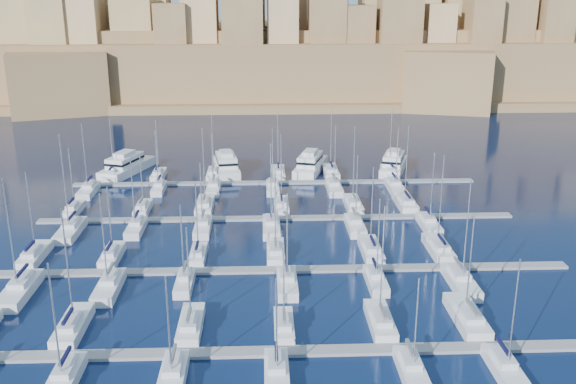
{
  "coord_description": "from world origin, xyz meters",
  "views": [
    {
      "loc": [
        -2.23,
        -97.09,
        38.94
      ],
      "look_at": [
        1.76,
        6.0,
        6.32
      ],
      "focal_mm": 40.0,
      "sensor_mm": 36.0,
      "label": 1
    }
  ],
  "objects_px": {
    "motor_yacht_c": "(310,164)",
    "motor_yacht_d": "(394,164)",
    "motor_yacht_a": "(126,165)",
    "sailboat_2": "(191,325)",
    "motor_yacht_b": "(226,165)",
    "sailboat_4": "(380,321)"
  },
  "relations": [
    {
      "from": "sailboat_2",
      "to": "motor_yacht_b",
      "type": "xyz_separation_m",
      "value": [
        0.55,
        69.7,
        0.99
      ]
    },
    {
      "from": "sailboat_2",
      "to": "motor_yacht_a",
      "type": "relative_size",
      "value": 0.75
    },
    {
      "from": "sailboat_2",
      "to": "motor_yacht_d",
      "type": "xyz_separation_m",
      "value": [
        38.06,
        69.38,
        0.99
      ]
    },
    {
      "from": "motor_yacht_b",
      "to": "motor_yacht_d",
      "type": "height_order",
      "value": "same"
    },
    {
      "from": "sailboat_2",
      "to": "motor_yacht_a",
      "type": "xyz_separation_m",
      "value": [
        -21.59,
        70.23,
        0.99
      ]
    },
    {
      "from": "motor_yacht_d",
      "to": "motor_yacht_b",
      "type": "bearing_deg",
      "value": 179.51
    },
    {
      "from": "sailboat_4",
      "to": "motor_yacht_a",
      "type": "xyz_separation_m",
      "value": [
        -44.4,
        70.17,
        0.97
      ]
    },
    {
      "from": "motor_yacht_a",
      "to": "motor_yacht_b",
      "type": "relative_size",
      "value": 1.08
    },
    {
      "from": "motor_yacht_a",
      "to": "motor_yacht_b",
      "type": "distance_m",
      "value": 22.14
    },
    {
      "from": "motor_yacht_d",
      "to": "motor_yacht_c",
      "type": "bearing_deg",
      "value": 178.99
    },
    {
      "from": "motor_yacht_a",
      "to": "sailboat_2",
      "type": "bearing_deg",
      "value": -72.92
    },
    {
      "from": "sailboat_4",
      "to": "motor_yacht_d",
      "type": "bearing_deg",
      "value": 77.6
    },
    {
      "from": "motor_yacht_a",
      "to": "motor_yacht_c",
      "type": "xyz_separation_m",
      "value": [
        40.96,
        -0.52,
        0.0
      ]
    },
    {
      "from": "sailboat_4",
      "to": "motor_yacht_d",
      "type": "distance_m",
      "value": 70.98
    },
    {
      "from": "sailboat_2",
      "to": "motor_yacht_c",
      "type": "xyz_separation_m",
      "value": [
        19.37,
        69.71,
        0.99
      ]
    },
    {
      "from": "motor_yacht_c",
      "to": "motor_yacht_d",
      "type": "height_order",
      "value": "same"
    },
    {
      "from": "sailboat_2",
      "to": "sailboat_4",
      "type": "relative_size",
      "value": 0.85
    },
    {
      "from": "sailboat_4",
      "to": "motor_yacht_b",
      "type": "height_order",
      "value": "sailboat_4"
    },
    {
      "from": "motor_yacht_b",
      "to": "motor_yacht_c",
      "type": "height_order",
      "value": "same"
    },
    {
      "from": "motor_yacht_a",
      "to": "motor_yacht_c",
      "type": "relative_size",
      "value": 1.07
    },
    {
      "from": "motor_yacht_d",
      "to": "sailboat_2",
      "type": "bearing_deg",
      "value": -118.75
    },
    {
      "from": "motor_yacht_c",
      "to": "motor_yacht_d",
      "type": "distance_m",
      "value": 18.69
    }
  ]
}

